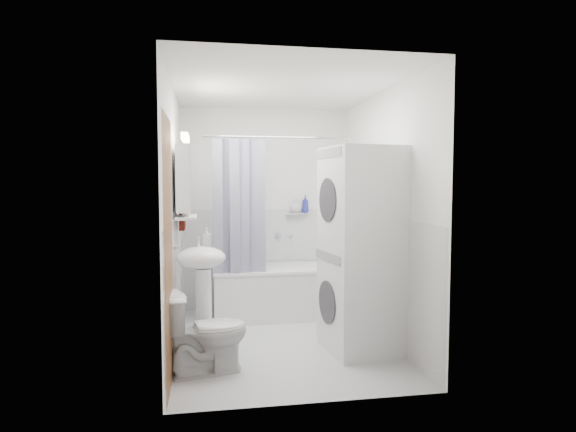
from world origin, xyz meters
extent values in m
plane|color=silver|center=(0.00, 0.00, 0.00)|extent=(2.60, 2.60, 0.00)
plane|color=white|center=(0.00, 1.30, 1.20)|extent=(2.00, 0.00, 2.00)
plane|color=white|center=(0.00, -1.30, 1.20)|extent=(2.00, 0.00, 2.00)
plane|color=white|center=(-1.00, 0.00, 1.20)|extent=(0.00, 2.60, 2.60)
plane|color=white|center=(1.00, 0.00, 1.20)|extent=(0.00, 2.60, 2.60)
plane|color=white|center=(0.00, 0.00, 2.40)|extent=(2.60, 2.60, 0.00)
plane|color=white|center=(0.00, 1.29, 0.60)|extent=(1.98, 0.00, 1.98)
plane|color=white|center=(-0.99, 0.00, 0.60)|extent=(0.00, 2.58, 2.58)
plane|color=white|center=(0.99, 0.00, 0.60)|extent=(0.00, 2.58, 2.58)
plane|color=brown|center=(-0.98, -0.88, 1.00)|extent=(0.00, 2.00, 2.00)
cylinder|color=silver|center=(-0.95, -0.55, 1.00)|extent=(0.04, 0.04, 0.04)
cube|color=white|center=(0.09, 0.92, 0.27)|extent=(1.46, 0.68, 0.53)
cube|color=white|center=(0.09, 0.92, 0.55)|extent=(1.48, 0.70, 0.03)
cube|color=silver|center=(0.09, 0.92, 0.43)|extent=(1.28, 0.50, 0.20)
cylinder|color=silver|center=(0.29, 1.25, 0.88)|extent=(0.04, 0.12, 0.04)
cylinder|color=silver|center=(0.09, 0.63, 2.00)|extent=(1.66, 0.02, 0.02)
cube|color=#131445|center=(-0.59, 0.63, 1.25)|extent=(0.10, 0.02, 1.45)
cube|color=#131445|center=(-0.50, 0.63, 1.25)|extent=(0.10, 0.02, 1.45)
cube|color=#131445|center=(-0.41, 0.63, 1.25)|extent=(0.10, 0.02, 1.45)
cube|color=#131445|center=(-0.32, 0.63, 1.25)|extent=(0.10, 0.02, 1.45)
cube|color=#131445|center=(-0.23, 0.63, 1.25)|extent=(0.10, 0.02, 1.45)
cube|color=#131445|center=(-0.14, 0.63, 1.25)|extent=(0.10, 0.02, 1.45)
ellipsoid|color=white|center=(-0.76, -0.12, 0.85)|extent=(0.44, 0.37, 0.20)
cylinder|color=white|center=(-0.74, -0.12, 0.38)|extent=(0.14, 0.14, 0.75)
cylinder|color=silver|center=(-0.78, 0.02, 0.97)|extent=(0.03, 0.03, 0.14)
cylinder|color=silver|center=(-0.78, -0.02, 1.03)|extent=(0.02, 0.10, 0.02)
cube|color=white|center=(-0.91, 0.10, 1.55)|extent=(0.12, 0.50, 0.60)
cube|color=white|center=(-0.84, 0.10, 1.55)|extent=(0.01, 0.47, 0.57)
cube|color=#FFEABF|center=(-0.89, 0.10, 1.93)|extent=(0.06, 0.45, 0.06)
cube|color=silver|center=(-0.89, 0.10, 1.20)|extent=(0.18, 0.54, 0.02)
cube|color=silver|center=(0.34, 1.24, 1.15)|extent=(0.22, 0.06, 0.02)
cube|color=#51100A|center=(-0.94, 0.35, 1.45)|extent=(0.05, 0.33, 0.77)
cube|color=#51100A|center=(-0.91, 0.35, 1.80)|extent=(0.03, 0.29, 0.08)
cylinder|color=silver|center=(-0.95, 0.35, 1.84)|extent=(0.02, 0.04, 0.02)
cube|color=white|center=(0.68, -0.32, 0.46)|extent=(0.72, 0.72, 0.92)
cylinder|color=#2D2D33|center=(0.35, -0.32, 0.45)|extent=(0.07, 0.39, 0.39)
cube|color=gray|center=(0.35, -0.32, 0.86)|extent=(0.08, 0.58, 0.08)
cube|color=white|center=(0.68, -0.32, 1.37)|extent=(0.72, 0.72, 0.92)
cylinder|color=#2D2D33|center=(0.35, -0.32, 1.37)|extent=(0.07, 0.39, 0.39)
cube|color=gray|center=(0.35, -0.32, 1.78)|extent=(0.08, 0.58, 0.08)
imported|color=white|center=(-0.72, -0.63, 0.33)|extent=(0.73, 0.49, 0.65)
imported|color=gray|center=(-0.71, 0.25, 0.95)|extent=(0.08, 0.17, 0.08)
imported|color=gray|center=(-0.89, -0.05, 1.25)|extent=(0.07, 0.18, 0.07)
imported|color=gray|center=(-0.89, 0.22, 1.26)|extent=(0.10, 0.09, 0.10)
imported|color=gray|center=(0.35, 1.24, 1.23)|extent=(0.13, 0.17, 0.13)
imported|color=#262A99|center=(0.47, 1.24, 1.20)|extent=(0.08, 0.21, 0.08)
camera|label=1|loc=(-0.70, -4.44, 1.51)|focal=30.00mm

